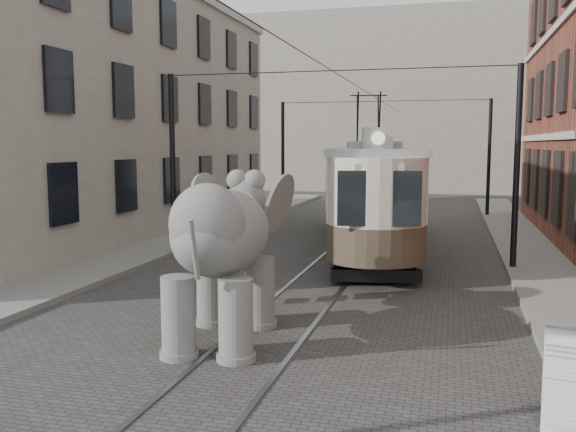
% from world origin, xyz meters
% --- Properties ---
extents(ground, '(120.00, 120.00, 0.00)m').
position_xyz_m(ground, '(0.00, 0.00, 0.00)').
color(ground, '#403D3B').
extents(tram_rails, '(1.54, 80.00, 0.02)m').
position_xyz_m(tram_rails, '(0.00, 0.00, 0.01)').
color(tram_rails, slate).
rests_on(tram_rails, ground).
extents(sidewalk_left, '(2.00, 60.00, 0.15)m').
position_xyz_m(sidewalk_left, '(-6.50, 0.00, 0.07)').
color(sidewalk_left, slate).
rests_on(sidewalk_left, ground).
extents(stucco_building, '(7.00, 24.00, 10.00)m').
position_xyz_m(stucco_building, '(-11.00, 10.00, 5.00)').
color(stucco_building, gray).
rests_on(stucco_building, ground).
extents(distant_block, '(28.00, 10.00, 14.00)m').
position_xyz_m(distant_block, '(0.00, 40.00, 7.00)').
color(distant_block, gray).
rests_on(distant_block, ground).
extents(catenary, '(11.00, 30.20, 6.00)m').
position_xyz_m(catenary, '(-0.20, 5.00, 3.00)').
color(catenary, black).
rests_on(catenary, ground).
extents(tram, '(5.18, 14.22, 5.53)m').
position_xyz_m(tram, '(0.39, 9.81, 2.77)').
color(tram, beige).
rests_on(tram, ground).
extents(elephant, '(3.37, 5.49, 3.20)m').
position_xyz_m(elephant, '(-0.74, -2.30, 1.60)').
color(elephant, '#65635E').
rests_on(elephant, ground).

